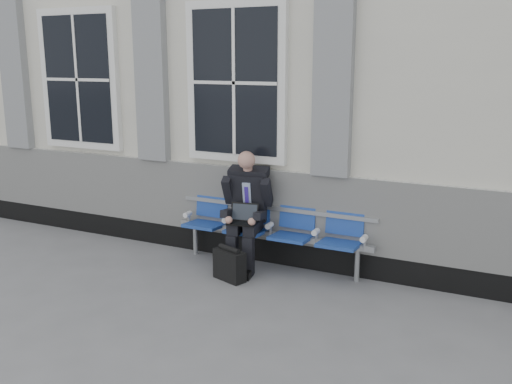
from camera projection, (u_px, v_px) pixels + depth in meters
The scene contains 5 objects.
ground at pixel (149, 291), 6.37m from camera, with size 70.00×70.00×0.00m, color slate.
station_building at pixel (275, 79), 8.92m from camera, with size 14.40×4.40×4.49m.
bench at pixel (272, 224), 7.02m from camera, with size 2.60×0.47×0.91m.
businessman at pixel (247, 206), 6.97m from camera, with size 0.63×0.85×1.46m.
briefcase at pixel (229, 264), 6.66m from camera, with size 0.44×0.29×0.41m.
Camera 1 is at (3.68, -4.83, 2.54)m, focal length 40.00 mm.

